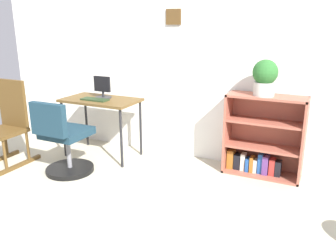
{
  "coord_description": "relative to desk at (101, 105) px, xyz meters",
  "views": [
    {
      "loc": [
        1.64,
        -1.68,
        1.61
      ],
      "look_at": [
        0.22,
        1.32,
        0.61
      ],
      "focal_mm": 37.41,
      "sensor_mm": 36.0,
      "label": 1
    }
  ],
  "objects": [
    {
      "name": "rocking_chair",
      "position": [
        -0.84,
        -0.65,
        -0.17
      ],
      "size": [
        0.42,
        0.64,
        0.97
      ],
      "color": "#513919",
      "rests_on": "ground_plane"
    },
    {
      "name": "monitor",
      "position": [
        -0.01,
        0.06,
        0.18
      ],
      "size": [
        0.22,
        0.2,
        0.26
      ],
      "color": "#262628",
      "rests_on": "desk"
    },
    {
      "name": "potted_plant_on_shelf",
      "position": [
        1.85,
        0.24,
        0.42
      ],
      "size": [
        0.25,
        0.25,
        0.37
      ],
      "color": "#B7B2A8",
      "rests_on": "bookshelf_low"
    },
    {
      "name": "office_chair",
      "position": [
        -0.05,
        -0.63,
        -0.29
      ],
      "size": [
        0.52,
        0.55,
        0.83
      ],
      "color": "black",
      "rests_on": "ground_plane"
    },
    {
      "name": "keyboard",
      "position": [
        -0.02,
        -0.09,
        0.08
      ],
      "size": [
        0.33,
        0.13,
        0.02
      ],
      "primitive_type": "cube",
      "color": "#23341B",
      "rests_on": "desk"
    },
    {
      "name": "wall_back",
      "position": [
        0.83,
        0.49,
        0.56
      ],
      "size": [
        5.2,
        0.12,
        2.42
      ],
      "color": "silver",
      "rests_on": "ground_plane"
    },
    {
      "name": "ground_plane",
      "position": [
        0.83,
        -1.66,
        -0.65
      ],
      "size": [
        6.24,
        6.24,
        0.0
      ],
      "primitive_type": "plane",
      "color": "#ACA78F"
    },
    {
      "name": "desk",
      "position": [
        0.0,
        0.0,
        0.0
      ],
      "size": [
        0.91,
        0.52,
        0.72
      ],
      "color": "brown",
      "rests_on": "ground_plane"
    },
    {
      "name": "bookshelf_low",
      "position": [
        1.87,
        0.3,
        -0.26
      ],
      "size": [
        0.81,
        0.3,
        0.88
      ],
      "color": "#9A5240",
      "rests_on": "ground_plane"
    }
  ]
}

